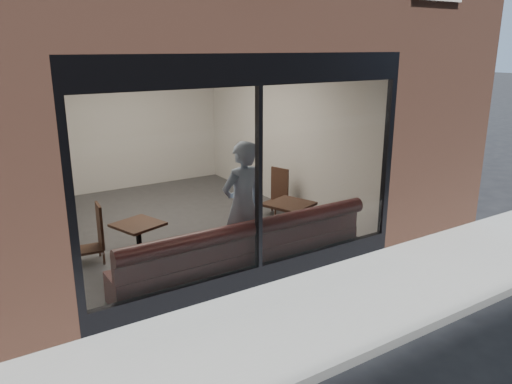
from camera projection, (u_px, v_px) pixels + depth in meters
ground at (360, 357)px, 5.48m from camera, size 120.00×120.00×0.00m
sidewalk_near at (304, 316)px, 6.29m from camera, size 40.00×2.00×0.01m
kerb_near at (364, 354)px, 5.42m from camera, size 40.00×0.10×0.12m
host_building_pier_right at (255, 111)px, 13.44m from camera, size 2.50×12.00×3.20m
host_building_backfill at (84, 109)px, 13.91m from camera, size 5.00×6.00×3.20m
cafe_floor at (174, 224)px, 9.51m from camera, size 6.00×6.00×0.00m
cafe_ceiling at (166, 52)px, 8.62m from camera, size 6.00×6.00×0.00m
cafe_wall_back at (118, 122)px, 11.48m from camera, size 5.00×0.00×5.00m
cafe_wall_left at (22, 158)px, 7.77m from camera, size 0.00×6.00×6.00m
cafe_wall_right at (282, 130)px, 10.36m from camera, size 0.00×6.00×6.00m
storefront_kick at (259, 275)px, 7.09m from camera, size 5.00×0.10×0.30m
storefront_header at (259, 69)px, 6.29m from camera, size 5.00×0.10×0.40m
storefront_mullion at (259, 180)px, 6.70m from camera, size 0.06×0.10×2.50m
storefront_glass at (260, 181)px, 6.68m from camera, size 4.80×0.00×4.80m
banquette at (244, 261)px, 7.40m from camera, size 4.00×0.55×0.45m
person at (243, 206)px, 7.46m from camera, size 0.77×0.55×1.97m
cafe_table_left at (138, 225)px, 7.39m from camera, size 0.79×0.79×0.04m
cafe_table_right at (290, 204)px, 8.34m from camera, size 0.86×0.86×0.04m
cafe_chair_left at (89, 249)px, 7.78m from camera, size 0.42×0.42×0.04m
cafe_chair_right at (274, 204)px, 10.00m from camera, size 0.52×0.52×0.04m
wall_poster at (22, 150)px, 7.90m from camera, size 0.02×0.60×0.80m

